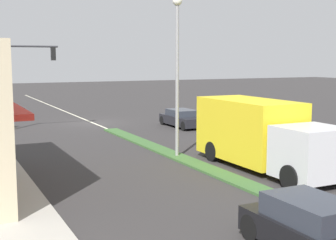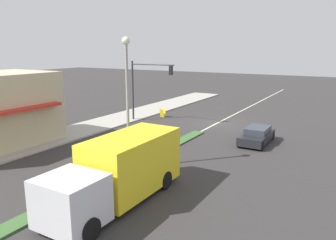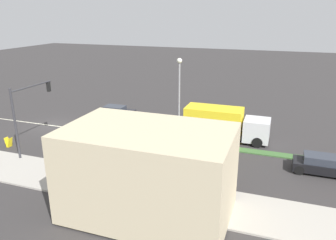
{
  "view_description": "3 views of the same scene",
  "coord_description": "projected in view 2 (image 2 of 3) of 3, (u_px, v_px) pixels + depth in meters",
  "views": [
    {
      "loc": [
        9.9,
        33.0,
        4.61
      ],
      "look_at": [
        -0.75,
        11.14,
        1.46
      ],
      "focal_mm": 50.0,
      "sensor_mm": 36.0,
      "label": 1
    },
    {
      "loc": [
        -11.1,
        28.13,
        6.82
      ],
      "look_at": [
        -0.08,
        9.3,
        2.06
      ],
      "focal_mm": 35.0,
      "sensor_mm": 36.0,
      "label": 2
    },
    {
      "loc": [
        25.91,
        21.83,
        11.02
      ],
      "look_at": [
        -0.08,
        12.61,
        1.96
      ],
      "focal_mm": 35.0,
      "sensor_mm": 36.0,
      "label": 3
    }
  ],
  "objects": [
    {
      "name": "sedan_dark",
      "position": [
        257.0,
        135.0,
        24.07
      ],
      "size": [
        1.76,
        4.05,
        1.18
      ],
      "color": "black",
      "rests_on": "ground"
    },
    {
      "name": "lane_marking_center",
      "position": [
        217.0,
        123.0,
        30.65
      ],
      "size": [
        0.16,
        60.0,
        0.01
      ],
      "primitive_type": "cube",
      "color": "beige",
      "rests_on": "ground"
    },
    {
      "name": "traffic_signal_main",
      "position": [
        145.0,
        81.0,
        30.38
      ],
      "size": [
        4.59,
        0.34,
        5.6
      ],
      "color": "#333338",
      "rests_on": "sidewalk_right"
    },
    {
      "name": "street_lamp",
      "position": [
        127.0,
        86.0,
        18.12
      ],
      "size": [
        0.44,
        0.44,
        7.37
      ],
      "color": "gray",
      "rests_on": "median_strip"
    },
    {
      "name": "pedestrian",
      "position": [
        59.0,
        121.0,
        27.01
      ],
      "size": [
        0.34,
        0.34,
        1.64
      ],
      "color": "#282D42",
      "rests_on": "sidewalk_right"
    },
    {
      "name": "ground_plane",
      "position": [
        74.0,
        196.0,
        15.48
      ],
      "size": [
        160.0,
        160.0,
        0.0
      ],
      "primitive_type": "plane",
      "color": "#333030"
    },
    {
      "name": "delivery_truck",
      "position": [
        120.0,
        170.0,
        14.76
      ],
      "size": [
        2.44,
        7.5,
        2.87
      ],
      "color": "silver",
      "rests_on": "ground"
    },
    {
      "name": "warning_aframe_sign",
      "position": [
        163.0,
        113.0,
        33.31
      ],
      "size": [
        0.45,
        0.53,
        0.84
      ],
      "color": "yellow",
      "rests_on": "ground"
    }
  ]
}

